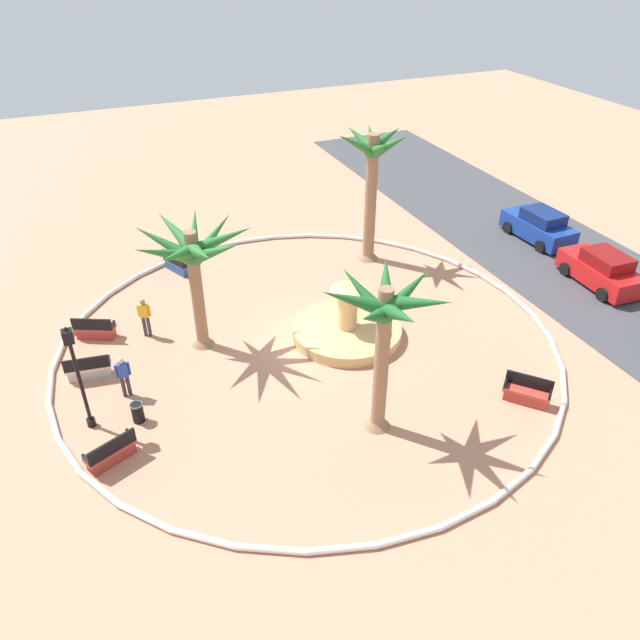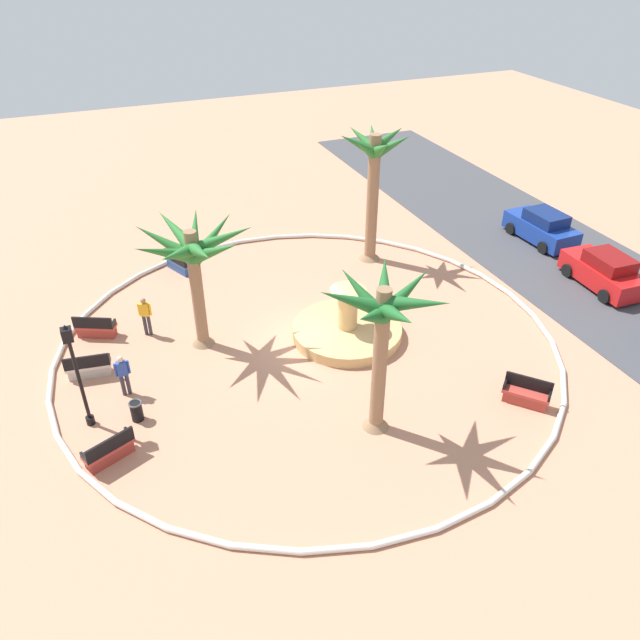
{
  "view_description": "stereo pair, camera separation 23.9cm",
  "coord_description": "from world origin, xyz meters",
  "views": [
    {
      "loc": [
        18.46,
        -7.34,
        14.15
      ],
      "look_at": [
        0.04,
        0.49,
        1.0
      ],
      "focal_mm": 34.46,
      "sensor_mm": 36.0,
      "label": 1
    },
    {
      "loc": [
        18.55,
        -7.12,
        14.15
      ],
      "look_at": [
        0.04,
        0.49,
        1.0
      ],
      "focal_mm": 34.46,
      "sensor_mm": 36.0,
      "label": 2
    }
  ],
  "objects": [
    {
      "name": "bench_north",
      "position": [
        -7.89,
        -3.5,
        0.35
      ],
      "size": [
        1.67,
        1.1,
        1.0
      ],
      "color": "#335BA8",
      "rests_on": "ground"
    },
    {
      "name": "parked_car_second",
      "position": [
        0.91,
        14.01,
        0.78
      ],
      "size": [
        4.08,
        2.07,
        1.67
      ],
      "color": "red",
      "rests_on": "ground"
    },
    {
      "name": "person_cyclist_photo",
      "position": [
        -3.04,
        -5.76,
        0.96
      ],
      "size": [
        0.32,
        0.49,
        1.71
      ],
      "color": "#33333D",
      "rests_on": "ground"
    },
    {
      "name": "plaza_curb",
      "position": [
        0.0,
        0.0,
        0.1
      ],
      "size": [
        19.54,
        19.54,
        0.2
      ],
      "primitive_type": "torus",
      "color": "silver",
      "rests_on": "ground"
    },
    {
      "name": "fountain",
      "position": [
        0.12,
        1.63,
        0.31
      ],
      "size": [
        4.39,
        4.39,
        2.17
      ],
      "color": "tan",
      "rests_on": "ground"
    },
    {
      "name": "parked_car_leftmost",
      "position": [
        -4.0,
        14.54,
        0.78
      ],
      "size": [
        4.06,
        2.04,
        1.67
      ],
      "color": "navy",
      "rests_on": "ground"
    },
    {
      "name": "trash_bin",
      "position": [
        1.93,
        -6.92,
        0.39
      ],
      "size": [
        0.46,
        0.46,
        0.73
      ],
      "color": "black",
      "rests_on": "ground"
    },
    {
      "name": "palm_tree_by_curb",
      "position": [
        -5.61,
        5.45,
        4.48
      ],
      "size": [
        3.42,
        3.47,
        6.42
      ],
      "color": "#8E6B4C",
      "rests_on": "ground"
    },
    {
      "name": "bench_west",
      "position": [
        6.21,
        5.65,
        0.35
      ],
      "size": [
        1.52,
        1.44,
        1.0
      ],
      "color": "#B73D33",
      "rests_on": "ground"
    },
    {
      "name": "bench_southeast",
      "position": [
        -3.71,
        -7.7,
        0.35
      ],
      "size": [
        1.15,
        1.66,
        1.0
      ],
      "color": "#B73D33",
      "rests_on": "ground"
    },
    {
      "name": "palm_tree_near_fountain",
      "position": [
        5.28,
        0.33,
        4.16
      ],
      "size": [
        3.85,
        3.86,
        5.55
      ],
      "color": "#8E6B4C",
      "rests_on": "ground"
    },
    {
      "name": "street_asphalt",
      "position": [
        0.0,
        14.17,
        0.01
      ],
      "size": [
        48.0,
        8.0,
        0.03
      ],
      "primitive_type": "cube",
      "color": "#424247",
      "rests_on": "ground"
    },
    {
      "name": "bench_east",
      "position": [
        3.5,
        -7.98,
        0.35
      ],
      "size": [
        1.1,
        1.67,
        1.0
      ],
      "color": "#B73D33",
      "rests_on": "ground"
    },
    {
      "name": "lamppost",
      "position": [
        1.55,
        -8.41,
        2.33
      ],
      "size": [
        0.32,
        0.32,
        3.98
      ],
      "color": "black",
      "rests_on": "ground"
    },
    {
      "name": "ground_plane",
      "position": [
        0.0,
        0.0,
        0.0
      ],
      "size": [
        80.0,
        80.0,
        0.0
      ],
      "primitive_type": "plane",
      "color": "tan"
    },
    {
      "name": "person_cyclist_helmet",
      "position": [
        0.44,
        -7.07,
        0.92
      ],
      "size": [
        0.22,
        0.53,
        1.65
      ],
      "color": "#33333D",
      "rests_on": "ground"
    },
    {
      "name": "palm_tree_mid_plaza",
      "position": [
        -1.55,
        -3.83,
        3.94
      ],
      "size": [
        4.66,
        4.55,
        5.14
      ],
      "color": "#8E6B4C",
      "rests_on": "ground"
    },
    {
      "name": "bench_southwest",
      "position": [
        -1.14,
        -8.19,
        0.35
      ],
      "size": [
        0.72,
        1.65,
        1.0
      ],
      "color": "beige",
      "rests_on": "ground"
    }
  ]
}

